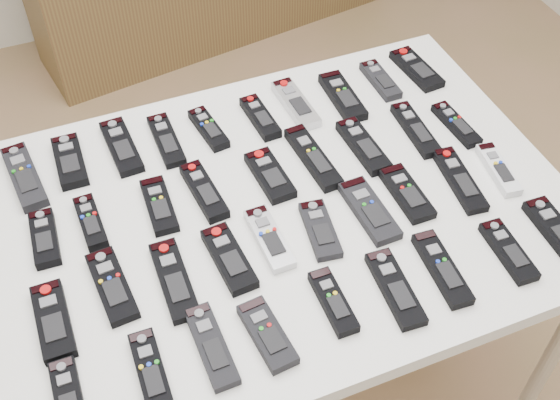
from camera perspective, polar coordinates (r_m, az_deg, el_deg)
name	(u,v)px	position (r m, az deg, el deg)	size (l,w,h in m)	color
ground	(271,374)	(2.17, -0.70, -13.97)	(4.00, 4.00, 0.00)	olive
table	(280,223)	(1.56, 0.00, -1.92)	(1.25, 0.88, 0.78)	white
remote_0	(24,177)	(1.67, -20.06, 1.79)	(0.06, 0.20, 0.02)	black
remote_1	(70,161)	(1.67, -16.72, 3.03)	(0.06, 0.16, 0.02)	black
remote_2	(121,147)	(1.68, -12.76, 4.26)	(0.06, 0.19, 0.02)	black
remote_3	(166,140)	(1.68, -9.22, 4.82)	(0.05, 0.18, 0.02)	black
remote_4	(209,129)	(1.69, -5.82, 5.78)	(0.04, 0.15, 0.02)	black
remote_5	(260,117)	(1.71, -1.62, 6.72)	(0.05, 0.15, 0.02)	black
remote_6	(296,104)	(1.75, 1.28, 7.81)	(0.05, 0.18, 0.02)	#B7B7BC
remote_7	(343,97)	(1.78, 5.11, 8.37)	(0.06, 0.18, 0.02)	black
remote_8	(380,80)	(1.84, 8.16, 9.61)	(0.05, 0.15, 0.02)	black
remote_9	(416,69)	(1.90, 11.03, 10.41)	(0.06, 0.17, 0.02)	black
remote_10	(45,238)	(1.53, -18.58, -2.98)	(0.05, 0.14, 0.02)	black
remote_11	(91,222)	(1.53, -15.14, -1.74)	(0.04, 0.15, 0.02)	black
remote_12	(159,205)	(1.53, -9.79, -0.44)	(0.05, 0.16, 0.02)	black
remote_13	(204,191)	(1.54, -6.19, 0.72)	(0.05, 0.17, 0.02)	black
remote_14	(270,175)	(1.57, -0.82, 2.02)	(0.06, 0.16, 0.02)	black
remote_15	(313,158)	(1.61, 2.70, 3.46)	(0.05, 0.21, 0.02)	black
remote_16	(363,146)	(1.65, 6.77, 4.39)	(0.05, 0.18, 0.02)	black
remote_17	(415,129)	(1.71, 10.95, 5.65)	(0.05, 0.19, 0.02)	black
remote_18	(456,125)	(1.75, 14.12, 5.97)	(0.04, 0.16, 0.02)	black
remote_19	(53,321)	(1.40, -17.95, -9.33)	(0.06, 0.17, 0.02)	black
remote_20	(112,286)	(1.41, -13.49, -6.80)	(0.06, 0.18, 0.02)	black
remote_21	(174,280)	(1.40, -8.60, -6.44)	(0.06, 0.19, 0.02)	black
remote_22	(229,258)	(1.42, -4.15, -4.76)	(0.06, 0.17, 0.02)	black
remote_23	(269,238)	(1.45, -0.87, -3.14)	(0.05, 0.17, 0.02)	#B7B7BC
remote_24	(320,230)	(1.47, 3.29, -2.43)	(0.05, 0.15, 0.02)	black
remote_25	(369,211)	(1.51, 7.28, -0.86)	(0.06, 0.18, 0.02)	black
remote_26	(407,193)	(1.56, 10.26, 0.54)	(0.06, 0.16, 0.02)	black
remote_27	(460,180)	(1.61, 14.39, 1.59)	(0.05, 0.19, 0.02)	black
remote_28	(498,169)	(1.66, 17.32, 2.39)	(0.04, 0.16, 0.02)	silver
remote_29	(69,399)	(1.31, -16.79, -15.25)	(0.05, 0.16, 0.02)	black
remote_30	(151,372)	(1.30, -10.43, -13.62)	(0.05, 0.17, 0.02)	black
remote_31	(212,346)	(1.31, -5.58, -11.72)	(0.05, 0.18, 0.02)	black
remote_32	(267,334)	(1.32, -1.04, -10.86)	(0.05, 0.15, 0.02)	black
remote_33	(333,302)	(1.36, 4.34, -8.24)	(0.04, 0.15, 0.02)	black
remote_34	(395,288)	(1.39, 9.35, -7.11)	(0.05, 0.18, 0.02)	black
remote_35	(442,269)	(1.44, 13.03, -5.45)	(0.05, 0.18, 0.02)	black
remote_36	(509,251)	(1.50, 18.08, -3.98)	(0.05, 0.16, 0.02)	black
remote_37	(557,231)	(1.57, 21.59, -2.39)	(0.05, 0.18, 0.02)	black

